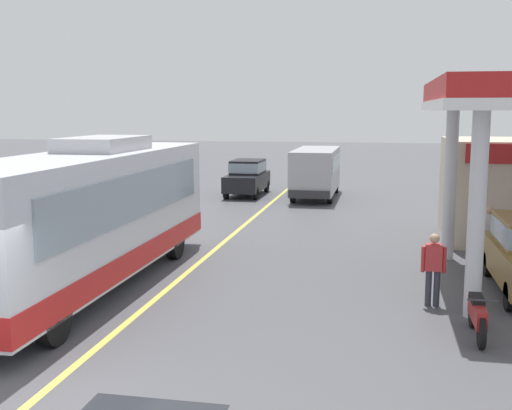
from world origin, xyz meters
name	(u,v)px	position (x,y,z in m)	size (l,w,h in m)	color
ground	(266,207)	(0.00, 20.00, 0.00)	(120.00, 120.00, 0.00)	#4C4C51
lane_divider_stripe	(243,226)	(0.00, 15.00, 0.00)	(0.16, 50.00, 0.01)	#D8CC4C
coach_bus_main	(89,219)	(-1.96, 6.18, 1.72)	(2.60, 11.04, 3.69)	silver
minibus_opposing_lane	(316,168)	(1.88, 23.68, 1.47)	(2.04, 6.13, 2.44)	#A5A5AD
motorcycle_parked_forecourt	(477,315)	(6.99, 4.28, 0.44)	(0.55, 1.80, 0.92)	black
pedestrian_near_pump	(489,232)	(8.16, 10.55, 0.93)	(0.55, 0.22, 1.66)	#33333F
pedestrian_by_shop	(433,266)	(6.29, 6.15, 0.93)	(0.55, 0.22, 1.66)	#33333F
car_trailing_behind_bus	(247,176)	(-1.68, 23.89, 1.01)	(1.70, 4.20, 1.82)	black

